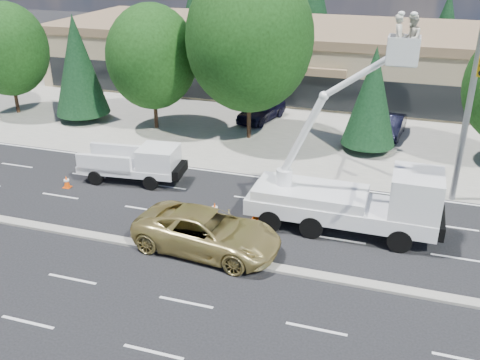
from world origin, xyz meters
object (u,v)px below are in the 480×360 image
(bucket_truck, at_px, (357,191))
(signal_mast, at_px, (477,99))
(minivan, at_px, (207,232))
(utility_pickup, at_px, (137,166))

(bucket_truck, bearing_deg, signal_mast, 32.06)
(bucket_truck, height_order, minivan, bucket_truck)
(bucket_truck, distance_m, minivan, 7.08)
(utility_pickup, height_order, minivan, utility_pickup)
(minivan, bearing_deg, signal_mast, -53.19)
(signal_mast, relative_size, utility_pickup, 1.77)
(signal_mast, relative_size, minivan, 1.56)
(minivan, bearing_deg, utility_pickup, 54.12)
(signal_mast, height_order, utility_pickup, signal_mast)
(minivan, bearing_deg, bucket_truck, -53.51)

